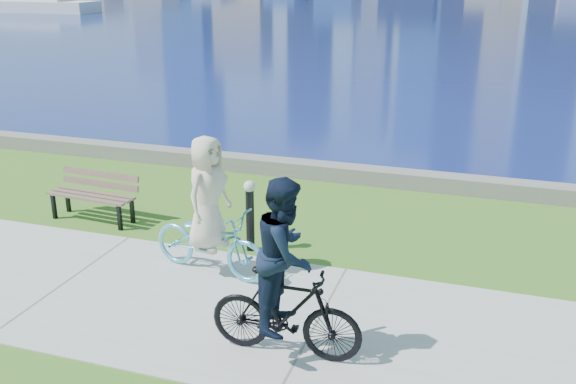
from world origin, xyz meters
name	(u,v)px	position (x,y,z in m)	size (l,w,h in m)	color
ground	(316,325)	(0.00, 0.00, 0.00)	(320.00, 320.00, 0.00)	#336119
concrete_path	(316,324)	(0.00, 0.00, 0.01)	(80.00, 3.50, 0.02)	#A2A39E
seawall	(393,178)	(0.00, 6.20, 0.17)	(90.00, 0.50, 0.35)	#65635E
bay_water	(489,9)	(0.00, 72.00, 0.00)	(320.00, 131.00, 0.01)	navy
ferry_near	(35,5)	(-45.44, 51.13, 0.77)	(13.63, 3.89, 1.85)	silver
park_bench	(94,192)	(-5.09, 2.41, 0.55)	(1.78, 0.72, 0.90)	black
bollard_lamp	(250,211)	(-1.74, 2.00, 0.72)	(0.20, 0.20, 1.25)	black
cyclist_woman	(209,224)	(-2.02, 0.98, 0.85)	(1.09, 2.16, 2.23)	#5BBDDD
cyclist_man	(285,284)	(-0.17, -0.82, 0.99)	(0.73, 1.94, 2.32)	black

